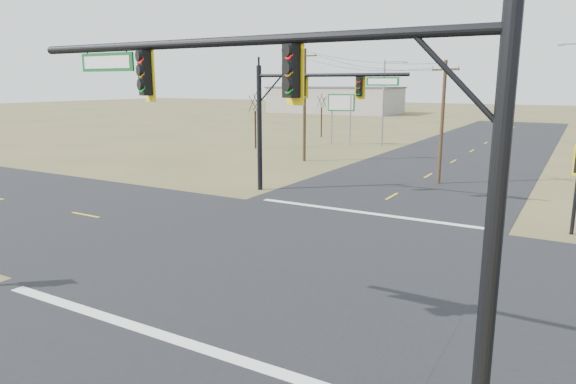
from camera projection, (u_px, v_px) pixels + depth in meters
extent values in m
plane|color=brown|center=(291.00, 254.00, 20.08)|extent=(320.00, 320.00, 0.00)
cube|color=black|center=(291.00, 254.00, 20.08)|extent=(160.00, 14.00, 0.02)
cube|color=black|center=(291.00, 254.00, 20.08)|extent=(14.00, 160.00, 0.02)
cube|color=silver|center=(153.00, 332.00, 13.73)|extent=(12.00, 0.40, 0.01)
cube|color=silver|center=(363.00, 212.00, 26.43)|extent=(12.00, 0.40, 0.01)
cylinder|color=black|center=(493.00, 234.00, 8.84)|extent=(0.32, 0.32, 8.02)
cylinder|color=black|center=(222.00, 42.00, 10.93)|extent=(11.45, 0.21, 0.21)
cube|color=#0C5821|center=(107.00, 62.00, 12.76)|extent=(1.80, 0.05, 0.45)
cylinder|color=black|center=(260.00, 129.00, 31.48)|extent=(0.30, 0.30, 7.60)
cylinder|color=black|center=(328.00, 75.00, 28.56)|extent=(9.22, 0.20, 0.20)
cube|color=#0C5821|center=(383.00, 81.00, 27.07)|extent=(1.80, 0.05, 0.45)
cylinder|color=black|center=(576.00, 192.00, 22.32)|extent=(0.16, 0.16, 3.84)
cylinder|color=#4A321F|center=(442.00, 123.00, 33.31)|extent=(0.23, 0.23, 8.00)
cube|color=#4A321F|center=(445.00, 70.00, 32.60)|extent=(1.89, 0.74, 0.12)
cylinder|color=#4A321F|center=(304.00, 106.00, 43.19)|extent=(0.27, 0.27, 9.36)
cube|color=#4A321F|center=(305.00, 56.00, 42.34)|extent=(2.29, 0.32, 0.12)
cylinder|color=gray|center=(332.00, 119.00, 55.70)|extent=(0.14, 0.14, 5.42)
cylinder|color=gray|center=(350.00, 120.00, 54.64)|extent=(0.14, 0.14, 5.42)
cube|color=#0C5821|center=(341.00, 103.00, 54.79)|extent=(2.83, 0.78, 1.81)
cylinder|color=gray|center=(575.00, 44.00, 54.03)|extent=(2.60, 0.13, 0.13)
cube|color=gray|center=(561.00, 45.00, 54.68)|extent=(0.63, 0.35, 0.19)
cylinder|color=gray|center=(383.00, 104.00, 53.83)|extent=(0.18, 0.18, 8.91)
cylinder|color=gray|center=(395.00, 62.00, 52.43)|extent=(2.14, 0.11, 0.11)
cube|color=gray|center=(405.00, 62.00, 51.92)|extent=(0.54, 0.37, 0.16)
cylinder|color=black|center=(255.00, 130.00, 52.23)|extent=(0.19, 0.19, 3.83)
cylinder|color=black|center=(321.00, 122.00, 63.23)|extent=(0.17, 0.17, 3.70)
cube|color=#A6A293|center=(335.00, 100.00, 115.30)|extent=(28.00, 14.00, 5.50)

